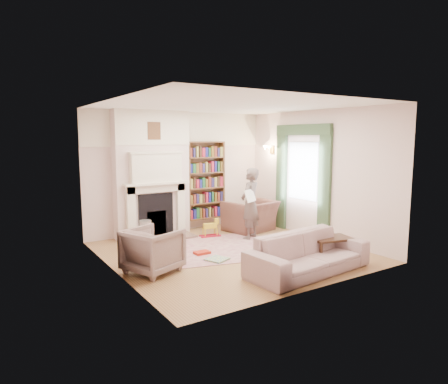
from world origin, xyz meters
TOP-DOWN VIEW (x-y plane):
  - floor at (0.00, 0.00)m, footprint 4.50×4.50m
  - ceiling at (0.00, 0.00)m, footprint 4.50×4.50m
  - wall_back at (0.00, 2.25)m, footprint 4.50×0.00m
  - wall_front at (0.00, -2.25)m, footprint 4.50×0.00m
  - wall_left at (-2.25, 0.00)m, footprint 0.00×4.50m
  - wall_right at (2.25, 0.00)m, footprint 0.00×4.50m
  - fireplace at (-0.75, 2.05)m, footprint 1.70×0.58m
  - bookcase at (0.65, 2.12)m, footprint 1.00×0.24m
  - window at (2.23, 0.40)m, footprint 0.02×0.90m
  - curtain_left at (2.20, -0.30)m, footprint 0.07×0.32m
  - curtain_right at (2.20, 1.10)m, footprint 0.07×0.32m
  - pelmet at (2.19, 0.40)m, footprint 0.09×1.70m
  - wall_sconce at (2.03, 1.50)m, footprint 0.20×0.24m
  - rug at (-0.26, 0.41)m, footprint 3.12×2.68m
  - armchair_reading at (1.39, 1.26)m, footprint 1.27×1.16m
  - armchair_left at (-1.72, -0.27)m, footprint 1.05×1.04m
  - sofa at (0.43, -1.66)m, footprint 2.27×1.05m
  - man_reading at (0.94, 0.66)m, footprint 0.68×0.60m
  - newspaper at (0.79, 0.46)m, footprint 0.39×0.28m
  - coffee_table at (1.16, -1.47)m, footprint 0.79×0.60m
  - paraffin_heater at (-1.25, 1.24)m, footprint 0.27×0.27m
  - rocking_horse at (0.26, 1.24)m, footprint 0.49×0.27m
  - board_game at (-0.51, -0.32)m, footprint 0.45×0.45m
  - game_box_lid at (-0.55, 0.16)m, footprint 0.29×0.19m
  - comic_annuals at (0.32, -0.42)m, footprint 0.70×0.60m

SIDE VIEW (x-z plane):
  - floor at x=0.00m, z-range 0.00..0.00m
  - rug at x=-0.26m, z-range 0.00..0.01m
  - comic_annuals at x=0.32m, z-range 0.01..0.03m
  - board_game at x=-0.51m, z-range 0.01..0.04m
  - game_box_lid at x=-0.55m, z-range 0.01..0.06m
  - rocking_horse at x=0.26m, z-range 0.00..0.41m
  - coffee_table at x=1.16m, z-range 0.00..0.45m
  - paraffin_heater at x=-1.25m, z-range 0.00..0.55m
  - sofa at x=0.43m, z-range 0.00..0.64m
  - armchair_reading at x=1.39m, z-range 0.00..0.72m
  - armchair_left at x=-1.72m, z-range 0.00..0.74m
  - man_reading at x=0.94m, z-range 0.00..1.56m
  - newspaper at x=0.79m, z-range 0.86..1.12m
  - bookcase at x=0.65m, z-range 0.25..2.10m
  - curtain_left at x=2.20m, z-range 0.00..2.40m
  - curtain_right at x=2.20m, z-range 0.00..2.40m
  - fireplace at x=-0.75m, z-range -0.01..2.79m
  - wall_back at x=0.00m, z-range -0.85..3.65m
  - wall_front at x=0.00m, z-range -0.85..3.65m
  - wall_left at x=-2.25m, z-range -0.85..3.65m
  - wall_right at x=2.25m, z-range -0.85..3.65m
  - window at x=2.23m, z-range 0.80..2.10m
  - wall_sconce at x=2.03m, z-range 1.78..2.02m
  - pelmet at x=2.19m, z-range 2.26..2.50m
  - ceiling at x=0.00m, z-range 2.80..2.80m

